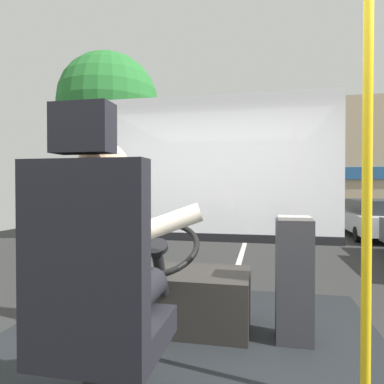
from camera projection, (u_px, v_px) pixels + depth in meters
name	position (u px, v px, depth m)	size (l,w,h in m)	color
ground	(246.00, 241.00, 10.49)	(18.00, 44.00, 0.06)	#2D2D2D
driver_seat	(97.00, 303.00, 1.34)	(0.48, 0.48, 1.32)	black
bus_driver	(108.00, 254.00, 1.43)	(0.75, 0.55, 0.74)	black
steering_console	(174.00, 296.00, 2.50)	(1.10, 0.98, 0.80)	#282623
handrail_pole	(367.00, 193.00, 1.54)	(0.04, 0.04, 1.99)	gold
fare_box	(294.00, 279.00, 2.25)	(0.23, 0.22, 0.83)	#333338
windshield_panel	(212.00, 184.00, 3.44)	(2.50, 0.08, 1.48)	white
street_tree	(108.00, 104.00, 10.60)	(3.08, 3.08, 5.80)	#4C3828
shop_building	(375.00, 161.00, 19.05)	(9.22, 5.25, 6.20)	tan
parked_car_white	(378.00, 218.00, 11.19)	(2.03, 4.26, 1.23)	silver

